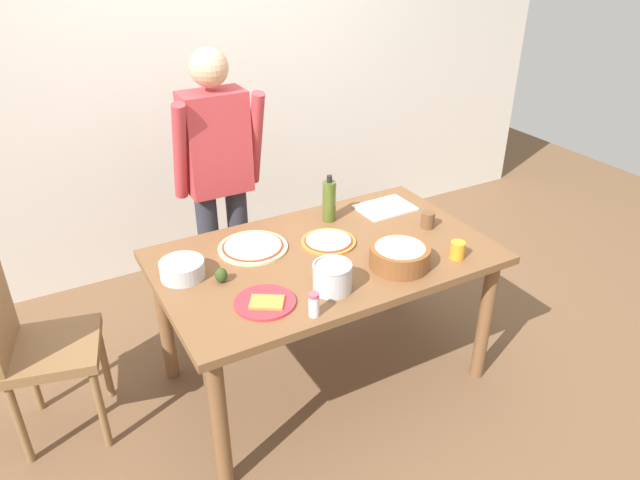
{
  "coord_description": "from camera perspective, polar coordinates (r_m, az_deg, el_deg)",
  "views": [
    {
      "loc": [
        -1.21,
        -2.12,
        2.19
      ],
      "look_at": [
        0.0,
        0.05,
        0.81
      ],
      "focal_mm": 33.02,
      "sensor_mm": 36.0,
      "label": 1
    }
  ],
  "objects": [
    {
      "name": "plate_with_slice",
      "position": [
        2.48,
        -5.32,
        -6.02
      ],
      "size": [
        0.26,
        0.26,
        0.02
      ],
      "color": "red",
      "rests_on": "dining_table"
    },
    {
      "name": "avocado",
      "position": [
        2.63,
        -9.55,
        -3.38
      ],
      "size": [
        0.06,
        0.06,
        0.07
      ],
      "primitive_type": "ellipsoid",
      "color": "#2D4219",
      "rests_on": "dining_table"
    },
    {
      "name": "wall_back",
      "position": [
        4.01,
        -11.24,
        15.67
      ],
      "size": [
        5.6,
        0.1,
        2.6
      ],
      "primitive_type": "cube",
      "color": "silver",
      "rests_on": "ground"
    },
    {
      "name": "chair_wooden_left",
      "position": [
        2.93,
        -26.08,
        -8.72
      ],
      "size": [
        0.48,
        0.48,
        0.95
      ],
      "color": "brown",
      "rests_on": "ground"
    },
    {
      "name": "pizza_raw_on_board",
      "position": [
        2.88,
        -6.52,
        -0.68
      ],
      "size": [
        0.34,
        0.34,
        0.02
      ],
      "color": "beige",
      "rests_on": "dining_table"
    },
    {
      "name": "salt_shaker",
      "position": [
        2.38,
        -0.6,
        -6.28
      ],
      "size": [
        0.04,
        0.04,
        0.11
      ],
      "color": "white",
      "rests_on": "dining_table"
    },
    {
      "name": "steel_pot",
      "position": [
        2.53,
        1.2,
        -3.58
      ],
      "size": [
        0.17,
        0.17,
        0.13
      ],
      "color": "#B7B7BC",
      "rests_on": "dining_table"
    },
    {
      "name": "cup_orange",
      "position": [
        2.85,
        13.18,
        -0.96
      ],
      "size": [
        0.07,
        0.07,
        0.08
      ],
      "primitive_type": "cylinder",
      "color": "orange",
      "rests_on": "dining_table"
    },
    {
      "name": "mixing_bowl_steel",
      "position": [
        2.7,
        -13.21,
        -2.78
      ],
      "size": [
        0.2,
        0.2,
        0.08
      ],
      "color": "#B7B7BC",
      "rests_on": "dining_table"
    },
    {
      "name": "pizza_cooked_on_tray",
      "position": [
        2.92,
        0.82,
        -0.13
      ],
      "size": [
        0.27,
        0.27,
        0.02
      ],
      "color": "#C67A33",
      "rests_on": "dining_table"
    },
    {
      "name": "person_cook",
      "position": [
        3.28,
        -9.79,
        6.2
      ],
      "size": [
        0.49,
        0.25,
        1.62
      ],
      "color": "#2D2D38",
      "rests_on": "ground"
    },
    {
      "name": "olive_oil_bottle",
      "position": [
        3.09,
        0.9,
        3.82
      ],
      "size": [
        0.07,
        0.07,
        0.26
      ],
      "color": "#47561E",
      "rests_on": "dining_table"
    },
    {
      "name": "ground",
      "position": [
        3.28,
        0.44,
        -12.87
      ],
      "size": [
        8.0,
        8.0,
        0.0
      ],
      "primitive_type": "plane",
      "color": "brown"
    },
    {
      "name": "cup_small_brown",
      "position": [
        3.1,
        10.4,
        1.93
      ],
      "size": [
        0.07,
        0.07,
        0.08
      ],
      "primitive_type": "cylinder",
      "color": "brown",
      "rests_on": "dining_table"
    },
    {
      "name": "dining_table",
      "position": [
        2.88,
        0.48,
        -2.88
      ],
      "size": [
        1.6,
        0.96,
        0.76
      ],
      "color": "brown",
      "rests_on": "ground"
    },
    {
      "name": "cutting_board_white",
      "position": [
        3.28,
        6.34,
        3.14
      ],
      "size": [
        0.3,
        0.23,
        0.01
      ],
      "primitive_type": "cube",
      "rotation": [
        0.0,
        0.0,
        0.02
      ],
      "color": "white",
      "rests_on": "dining_table"
    },
    {
      "name": "popcorn_bowl",
      "position": [
        2.73,
        7.73,
        -1.38
      ],
      "size": [
        0.28,
        0.28,
        0.11
      ],
      "color": "brown",
      "rests_on": "dining_table"
    }
  ]
}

